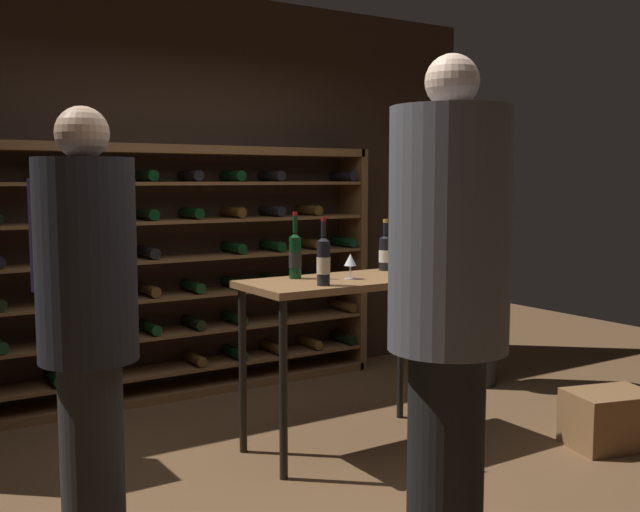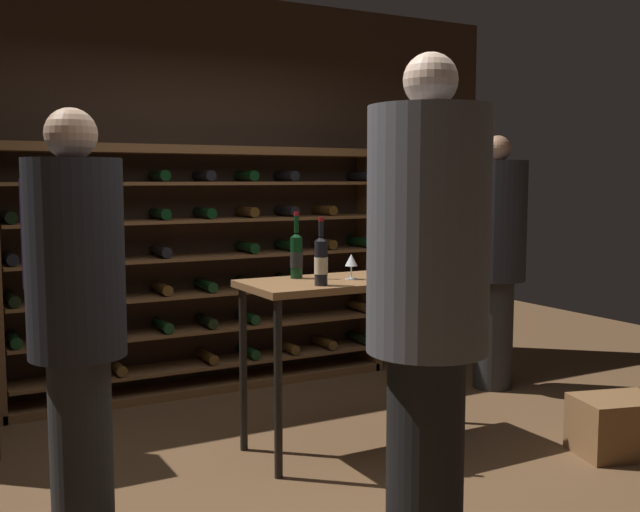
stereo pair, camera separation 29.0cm
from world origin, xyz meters
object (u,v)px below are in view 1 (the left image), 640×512
Objects in this scene: wine_bottle_green_slim at (323,261)px; wine_glass_stemmed_right at (412,256)px; tasting_table at (349,299)px; wine_glass_stemmed_left at (350,261)px; wine_crate at (610,419)px; wine_bottle_red_label at (295,255)px; person_guest_khaki at (448,289)px; wine_rack at (192,272)px; person_guest_blue_shirt at (480,249)px; wine_bottle_gold_foil at (385,252)px; person_bystander_dark_jacket at (88,305)px.

wine_bottle_green_slim reaches higher than wine_glass_stemmed_right.
tasting_table is 0.23m from wine_glass_stemmed_left.
wine_bottle_red_label is at bearing 146.70° from wine_crate.
person_guest_khaki reaches higher than wine_bottle_red_label.
wine_rack is 1.59m from wine_glass_stemmed_left.
wine_crate is at bearing -73.87° from person_guest_khaki.
person_guest_blue_shirt is (2.02, 1.86, -0.09)m from person_guest_khaki.
wine_glass_stemmed_right is (0.40, -0.07, 0.24)m from tasting_table.
wine_bottle_gold_foil is at bearing -61.27° from wine_rack.
wine_bottle_gold_foil is (-1.18, -0.36, 0.07)m from person_guest_blue_shirt.
person_guest_khaki reaches higher than wine_bottle_green_slim.
wine_rack is 18.23× the size of wine_glass_stemmed_right.
wine_bottle_green_slim reaches higher than tasting_table.
tasting_table is 0.61× the size of person_guest_khaki.
tasting_table is 3.40× the size of wine_bottle_green_slim.
wine_rack is 7.61× the size of wine_bottle_red_label.
wine_bottle_gold_foil is at bearing 129.98° from wine_crate.
wine_crate is 3.01× the size of wine_glass_stemmed_right.
tasting_table reaches higher than wine_crate.
person_bystander_dark_jacket is at bearing -168.02° from tasting_table.
tasting_table is 1.68m from wine_crate.
person_bystander_dark_jacket is at bearing -124.33° from wine_rack.
wine_bottle_gold_foil is 0.47m from wine_glass_stemmed_left.
wine_rack is 1.76m from wine_glass_stemmed_right.
wine_bottle_red_label is (0.06, -1.35, 0.24)m from wine_rack.
tasting_table is 3.89× the size of wine_bottle_gold_foil.
person_guest_blue_shirt reaches higher than wine_bottle_green_slim.
wine_bottle_red_label is at bearing -87.50° from wine_rack.
person_bystander_dark_jacket is at bearing -172.42° from wine_bottle_green_slim.
wine_bottle_gold_foil is (-0.87, 1.03, 0.94)m from wine_crate.
person_guest_khaki reaches higher than wine_crate.
wine_bottle_red_label is at bearing -5.82° from person_guest_khaki.
wine_crate is 1.25× the size of wine_bottle_red_label.
tasting_table is 0.50m from wine_bottle_gold_foil.
wine_crate is at bearing 44.80° from person_guest_blue_shirt.
wine_crate is 1.50× the size of wine_bottle_gold_foil.
person_guest_blue_shirt is 2.00m from wine_bottle_green_slim.
wine_rack is at bearing -65.87° from person_bystander_dark_jacket.
person_bystander_dark_jacket is at bearing -17.04° from person_guest_blue_shirt.
person_guest_blue_shirt is at bearing -46.48° from person_guest_khaki.
wine_bottle_gold_foil is (1.99, 0.52, 0.08)m from person_bystander_dark_jacket.
wine_bottle_gold_foil is at bearing -15.52° from person_guest_blue_shirt.
person_guest_blue_shirt reaches higher than person_bystander_dark_jacket.
tasting_table is at bearing 169.58° from wine_glass_stemmed_right.
wine_crate is (1.27, -0.85, -0.70)m from tasting_table.
wine_bottle_green_slim is at bearing -172.56° from wine_glass_stemmed_right.
person_guest_khaki is at bearing -164.83° from wine_crate.
tasting_table is at bearing -31.20° from wine_bottle_red_label.
wine_bottle_red_label is at bearing -20.84° from person_guest_blue_shirt.
wine_bottle_red_label is (-1.85, -0.38, 0.09)m from person_guest_blue_shirt.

